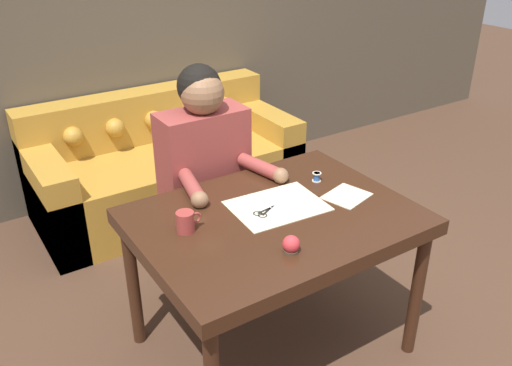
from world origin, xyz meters
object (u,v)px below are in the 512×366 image
Objects in this scene: mug at (186,222)px; pin_cushion at (291,245)px; couch at (165,168)px; thread_spool at (317,177)px; dining_table at (274,229)px; person at (205,180)px; scissors at (267,211)px.

mug is 1.58× the size of pin_cushion.
couch reaches higher than thread_spool.
couch is at bearing 81.37° from pin_cushion.
dining_table is 0.42m from mug.
pin_cushion is (-0.47, -0.43, 0.01)m from thread_spool.
couch is 1.70m from mug.
person is at bearing 91.70° from dining_table.
mug is at bearing 127.18° from pin_cushion.
thread_spool reaches higher than dining_table.
thread_spool is 0.64m from pin_cushion.
couch is 1.09m from person.
scissors is at bearing -163.30° from thread_spool.
scissors is at bearing 72.63° from pin_cushion.
thread_spool is at bearing -82.73° from couch.
person is 0.61m from thread_spool.
mug is (-0.39, 0.09, 0.12)m from dining_table.
dining_table is 10.74× the size of mug.
dining_table is at bearing -73.19° from scissors.
pin_cushion is at bearing -96.03° from person.
couch is 1.98m from pin_cushion.
mug reaches higher than thread_spool.
mug reaches higher than dining_table.
pin_cushion reaches higher than dining_table.
scissors is at bearing -7.05° from mug.
thread_spool is (0.19, -1.46, 0.48)m from couch.
couch is 1.41× the size of person.
mug reaches higher than pin_cushion.
pin_cushion is at bearing -98.63° from couch.
couch is at bearing 97.27° from thread_spool.
scissors reaches higher than dining_table.
mug is at bearing 172.95° from scissors.
pin_cushion is at bearing -52.82° from mug.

